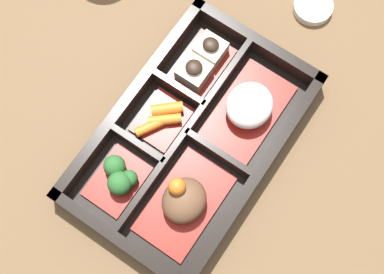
% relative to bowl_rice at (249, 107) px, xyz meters
% --- Properties ---
extents(ground_plane, '(3.00, 3.00, 0.00)m').
position_rel_bowl_rice_xyz_m(ground_plane, '(0.08, -0.04, -0.03)').
color(ground_plane, brown).
extents(bento_base, '(0.33, 0.21, 0.01)m').
position_rel_bowl_rice_xyz_m(bento_base, '(0.08, -0.04, -0.02)').
color(bento_base, black).
rests_on(bento_base, ground_plane).
extents(bento_rim, '(0.33, 0.21, 0.04)m').
position_rel_bowl_rice_xyz_m(bento_rim, '(0.08, -0.04, -0.01)').
color(bento_rim, black).
rests_on(bento_rim, ground_plane).
extents(bowl_rice, '(0.13, 0.08, 0.04)m').
position_rel_bowl_rice_xyz_m(bowl_rice, '(0.00, 0.00, 0.00)').
color(bowl_rice, maroon).
rests_on(bowl_rice, bento_base).
extents(bowl_stew, '(0.13, 0.08, 0.06)m').
position_rel_bowl_rice_xyz_m(bowl_stew, '(0.15, -0.00, -0.00)').
color(bowl_stew, maroon).
rests_on(bowl_stew, bento_base).
extents(bowl_tofu, '(0.09, 0.06, 0.04)m').
position_rel_bowl_rice_xyz_m(bowl_tofu, '(-0.02, -0.09, -0.00)').
color(bowl_tofu, maroon).
rests_on(bowl_tofu, bento_base).
extents(bowl_carrots, '(0.07, 0.06, 0.02)m').
position_rel_bowl_rice_xyz_m(bowl_carrots, '(0.08, -0.09, -0.01)').
color(bowl_carrots, maroon).
rests_on(bowl_carrots, bento_base).
extents(bowl_greens, '(0.08, 0.06, 0.04)m').
position_rel_bowl_rice_xyz_m(bowl_greens, '(0.17, -0.09, -0.00)').
color(bowl_greens, maroon).
rests_on(bowl_greens, bento_base).
extents(sauce_dish, '(0.06, 0.06, 0.01)m').
position_rel_bowl_rice_xyz_m(sauce_dish, '(-0.19, -0.01, -0.02)').
color(sauce_dish, beige).
rests_on(sauce_dish, ground_plane).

